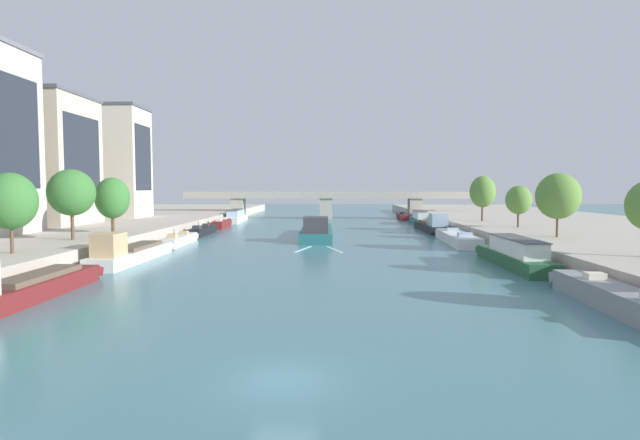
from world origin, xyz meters
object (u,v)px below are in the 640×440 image
at_px(moored_boat_left_midway, 202,231).
at_px(tree_left_nearest, 71,193).
at_px(moored_boat_left_downstream, 180,240).
at_px(moored_boat_right_end, 419,218).
at_px(moored_boat_left_second, 130,252).
at_px(moored_boat_right_downstream, 433,226).
at_px(moored_boat_left_upstream, 236,217).
at_px(moored_boat_left_far, 222,224).
at_px(tree_right_end_of_row, 519,200).
at_px(tree_right_distant, 483,192).
at_px(barge_midriver, 317,231).
at_px(moored_boat_right_near, 616,298).
at_px(tree_right_by_lamp, 558,196).
at_px(moored_boat_right_lone, 403,217).
at_px(tree_left_distant, 10,201).
at_px(tree_left_second, 112,198).
at_px(moored_boat_right_midway, 514,254).
at_px(moored_boat_left_near, 19,288).
at_px(bridge_far, 326,201).
at_px(moored_boat_right_upstream, 457,238).

height_order(moored_boat_left_midway, tree_left_nearest, tree_left_nearest).
height_order(moored_boat_left_downstream, moored_boat_right_end, moored_boat_right_end).
xyz_separation_m(moored_boat_left_second, moored_boat_right_downstream, (35.77, 35.06, 0.00)).
distance_m(moored_boat_left_second, moored_boat_left_upstream, 56.31).
relative_size(moored_boat_left_far, tree_right_end_of_row, 1.91).
relative_size(moored_boat_right_downstream, tree_right_distant, 2.28).
xyz_separation_m(barge_midriver, moored_boat_right_near, (19.07, -41.75, -0.30)).
relative_size(moored_boat_left_second, tree_right_by_lamp, 2.22).
distance_m(moored_boat_right_lone, tree_left_distant, 86.09).
distance_m(tree_left_second, tree_right_end_of_row, 51.27).
xyz_separation_m(moored_boat_left_midway, tree_left_second, (-5.92, -17.40, 5.31)).
bearing_deg(moored_boat_right_midway, moored_boat_left_upstream, 122.25).
distance_m(tree_left_distant, tree_right_by_lamp, 52.00).
bearing_deg(moored_boat_left_far, moored_boat_right_lone, 35.35).
xyz_separation_m(moored_boat_left_upstream, moored_boat_right_lone, (36.14, 10.85, -0.54)).
height_order(moored_boat_left_downstream, moored_boat_left_far, moored_boat_left_far).
height_order(moored_boat_left_midway, moored_boat_right_downstream, moored_boat_right_downstream).
distance_m(moored_boat_right_downstream, tree_right_by_lamp, 29.71).
distance_m(moored_boat_left_near, moored_boat_right_end, 77.57).
bearing_deg(tree_right_end_of_row, moored_boat_right_downstream, 119.00).
xyz_separation_m(moored_boat_left_downstream, moored_boat_left_upstream, (-0.96, 41.32, 0.50)).
height_order(moored_boat_left_second, tree_left_distant, tree_left_distant).
relative_size(moored_boat_right_near, tree_left_distant, 2.17).
xyz_separation_m(barge_midriver, tree_left_distant, (-23.45, -31.85, 5.08)).
xyz_separation_m(moored_boat_left_near, bridge_far, (17.60, 84.13, 3.05)).
bearing_deg(tree_left_distant, tree_right_distant, 39.60).
bearing_deg(moored_boat_left_upstream, moored_boat_right_midway, -57.75).
xyz_separation_m(moored_boat_left_far, tree_right_by_lamp, (44.02, -34.82, 5.55)).
height_order(moored_boat_left_upstream, tree_right_by_lamp, tree_right_by_lamp).
height_order(moored_boat_left_upstream, moored_boat_right_near, moored_boat_left_upstream).
distance_m(moored_boat_left_midway, tree_left_second, 19.13).
bearing_deg(moored_boat_right_downstream, moored_boat_right_upstream, -90.70).
height_order(moored_boat_left_near, moored_boat_right_midway, moored_boat_left_near).
bearing_deg(moored_boat_left_far, moored_boat_right_near, -58.37).
relative_size(moored_boat_right_downstream, tree_right_by_lamp, 2.37).
bearing_deg(tree_right_end_of_row, moored_boat_right_upstream, -165.17).
distance_m(moored_boat_right_midway, tree_right_distant, 35.95).
distance_m(moored_boat_left_downstream, tree_left_nearest, 15.56).
bearing_deg(moored_boat_right_midway, moored_boat_right_lone, 90.47).
relative_size(moored_boat_left_upstream, tree_right_distant, 2.22).
height_order(moored_boat_left_midway, tree_left_second, tree_left_second).
xyz_separation_m(moored_boat_right_near, tree_right_end_of_row, (7.90, 37.85, 4.80)).
relative_size(tree_left_distant, tree_right_by_lamp, 0.95).
height_order(moored_boat_right_upstream, tree_right_distant, tree_right_distant).
bearing_deg(moored_boat_right_upstream, moored_boat_right_end, 88.78).
bearing_deg(moored_boat_left_second, moored_boat_right_end, 54.75).
xyz_separation_m(moored_boat_left_near, tree_left_nearest, (-7.03, 19.85, 5.70)).
relative_size(moored_boat_left_midway, moored_boat_right_end, 0.82).
bearing_deg(tree_right_distant, moored_boat_left_far, 168.61).
xyz_separation_m(moored_boat_left_midway, moored_boat_right_downstream, (36.09, 7.22, 0.32)).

